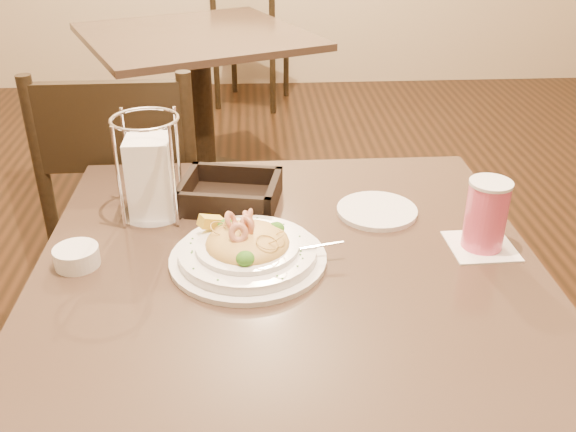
{
  "coord_description": "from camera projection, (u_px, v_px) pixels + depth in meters",
  "views": [
    {
      "loc": [
        -0.06,
        -0.97,
        1.34
      ],
      "look_at": [
        0.0,
        0.02,
        0.8
      ],
      "focal_mm": 40.0,
      "sensor_mm": 36.0,
      "label": 1
    }
  ],
  "objects": [
    {
      "name": "drink_glass",
      "position": [
        486.0,
        215.0,
        1.16
      ],
      "size": [
        0.12,
        0.12,
        0.13
      ],
      "rotation": [
        0.0,
        0.0,
        0.03
      ],
      "color": "white",
      "rests_on": "main_table"
    },
    {
      "name": "side_plate",
      "position": [
        377.0,
        211.0,
        1.31
      ],
      "size": [
        0.18,
        0.18,
        0.01
      ],
      "primitive_type": "cylinder",
      "rotation": [
        0.0,
        0.0,
        -0.09
      ],
      "color": "white",
      "rests_on": "main_table"
    },
    {
      "name": "background_table",
      "position": [
        198.0,
        84.0,
        2.88
      ],
      "size": [
        1.18,
        1.18,
        0.72
      ],
      "rotation": [
        0.0,
        0.0,
        0.4
      ],
      "color": "black",
      "rests_on": "ground"
    },
    {
      "name": "dining_chair_near",
      "position": [
        133.0,
        214.0,
        1.78
      ],
      "size": [
        0.42,
        0.42,
        0.93
      ],
      "rotation": [
        0.0,
        0.0,
        3.15
      ],
      "color": "black",
      "rests_on": "ground"
    },
    {
      "name": "bread_basket",
      "position": [
        230.0,
        195.0,
        1.34
      ],
      "size": [
        0.23,
        0.2,
        0.06
      ],
      "rotation": [
        0.0,
        0.0,
        -0.2
      ],
      "color": "black",
      "rests_on": "main_table"
    },
    {
      "name": "pasta_bowl",
      "position": [
        247.0,
        249.0,
        1.14
      ],
      "size": [
        0.31,
        0.28,
        0.09
      ],
      "rotation": [
        0.0,
        0.0,
        -0.01
      ],
      "color": "white",
      "rests_on": "main_table"
    },
    {
      "name": "butter_ramekin",
      "position": [
        77.0,
        257.0,
        1.13
      ],
      "size": [
        0.1,
        0.1,
        0.03
      ],
      "primitive_type": "cylinder",
      "rotation": [
        0.0,
        0.0,
        -0.26
      ],
      "color": "white",
      "rests_on": "main_table"
    },
    {
      "name": "dining_chair_far",
      "position": [
        249.0,
        26.0,
        3.93
      ],
      "size": [
        0.52,
        0.52,
        0.93
      ],
      "rotation": [
        0.0,
        0.0,
        2.85
      ],
      "color": "black",
      "rests_on": "ground"
    },
    {
      "name": "napkin_caddy",
      "position": [
        151.0,
        175.0,
        1.26
      ],
      "size": [
        0.13,
        0.13,
        0.21
      ],
      "rotation": [
        0.0,
        0.0,
        -0.38
      ],
      "color": "silver",
      "rests_on": "main_table"
    },
    {
      "name": "main_table",
      "position": [
        289.0,
        358.0,
        1.26
      ],
      "size": [
        0.9,
        0.9,
        0.72
      ],
      "color": "black",
      "rests_on": "ground"
    }
  ]
}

